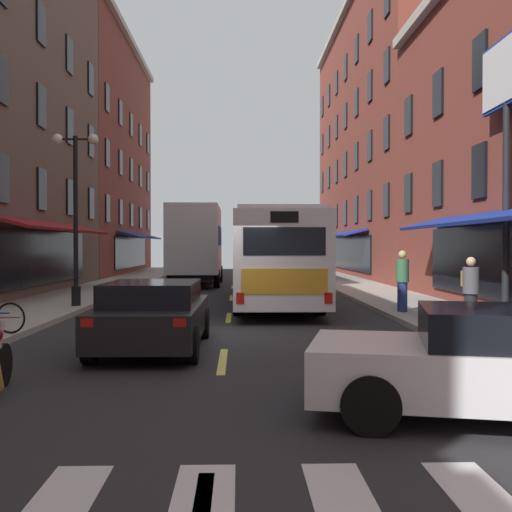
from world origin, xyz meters
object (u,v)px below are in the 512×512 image
(billboard_sign, at_px, (507,103))
(transit_bus, at_px, (273,257))
(sedan_near, at_px, (153,314))
(sedan_mid, at_px, (204,265))
(pedestrian_mid, at_px, (402,280))
(street_lamp_twin, at_px, (76,211))
(box_truck, at_px, (196,246))
(pedestrian_near, at_px, (470,291))

(billboard_sign, bearing_deg, transit_bus, 132.64)
(sedan_near, bearing_deg, billboard_sign, 23.06)
(sedan_mid, bearing_deg, pedestrian_mid, -73.90)
(transit_bus, bearing_deg, sedan_mid, 100.10)
(sedan_near, xyz_separation_m, street_lamp_twin, (-3.43, 7.45, 2.41))
(billboard_sign, relative_size, sedan_near, 1.65)
(box_truck, xyz_separation_m, sedan_mid, (-0.21, 10.25, -1.29))
(transit_bus, distance_m, pedestrian_near, 8.72)
(transit_bus, xyz_separation_m, box_truck, (-3.35, 9.75, 0.40))
(billboard_sign, xyz_separation_m, pedestrian_near, (-1.53, -1.67, -4.63))
(billboard_sign, distance_m, sedan_near, 10.39)
(billboard_sign, distance_m, sedan_mid, 28.03)
(sedan_near, distance_m, pedestrian_near, 7.15)
(sedan_mid, distance_m, street_lamp_twin, 22.47)
(transit_bus, height_order, pedestrian_mid, transit_bus)
(sedan_mid, distance_m, pedestrian_mid, 25.19)
(box_truck, xyz_separation_m, sedan_near, (0.50, -19.38, -1.34))
(billboard_sign, distance_m, pedestrian_mid, 5.39)
(sedan_near, xyz_separation_m, pedestrian_near, (6.88, 1.91, 0.31))
(transit_bus, xyz_separation_m, street_lamp_twin, (-6.27, -2.17, 1.47))
(box_truck, bearing_deg, street_lamp_twin, -103.77)
(sedan_near, bearing_deg, sedan_mid, 91.39)
(box_truck, height_order, street_lamp_twin, street_lamp_twin)
(transit_bus, relative_size, sedan_near, 2.85)
(pedestrian_mid, bearing_deg, billboard_sign, -39.69)
(transit_bus, distance_m, sedan_near, 10.08)
(billboard_sign, distance_m, street_lamp_twin, 12.71)
(sedan_near, distance_m, street_lamp_twin, 8.55)
(sedan_mid, relative_size, pedestrian_mid, 2.66)
(billboard_sign, height_order, box_truck, billboard_sign)
(billboard_sign, xyz_separation_m, sedan_near, (-8.41, -3.58, -4.94))
(billboard_sign, distance_m, pedestrian_near, 5.15)
(billboard_sign, relative_size, pedestrian_near, 4.46)
(box_truck, bearing_deg, transit_bus, -71.05)
(transit_bus, bearing_deg, billboard_sign, -47.36)
(pedestrian_near, bearing_deg, box_truck, -64.58)
(pedestrian_near, bearing_deg, billboard_sign, -130.06)
(billboard_sign, relative_size, transit_bus, 0.58)
(box_truck, bearing_deg, billboard_sign, -60.57)
(sedan_near, height_order, pedestrian_near, pedestrian_near)
(sedan_mid, xyz_separation_m, pedestrian_near, (7.60, -27.71, 0.26))
(transit_bus, relative_size, pedestrian_near, 7.71)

